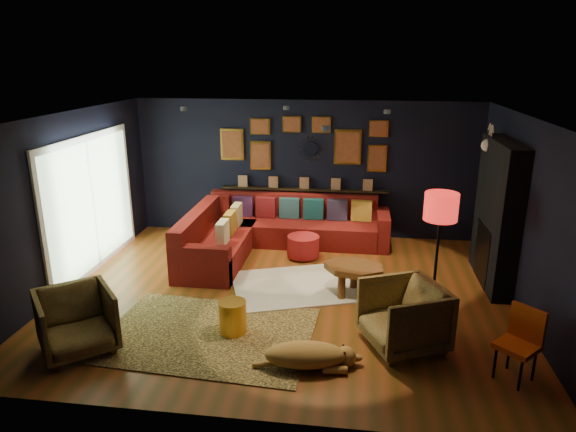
# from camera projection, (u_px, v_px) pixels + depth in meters

# --- Properties ---
(floor) EXTENTS (6.50, 6.50, 0.00)m
(floor) POSITION_uv_depth(u_px,v_px,m) (285.00, 294.00, 7.58)
(floor) COLOR brown
(floor) RESTS_ON ground
(room_walls) EXTENTS (6.50, 6.50, 6.50)m
(room_walls) POSITION_uv_depth(u_px,v_px,m) (285.00, 190.00, 7.10)
(room_walls) COLOR black
(room_walls) RESTS_ON ground
(sectional) EXTENTS (3.41, 2.69, 0.86)m
(sectional) POSITION_uv_depth(u_px,v_px,m) (265.00, 232.00, 9.27)
(sectional) COLOR maroon
(sectional) RESTS_ON ground
(ledge) EXTENTS (3.20, 0.12, 0.04)m
(ledge) POSITION_uv_depth(u_px,v_px,m) (304.00, 189.00, 9.84)
(ledge) COLOR black
(ledge) RESTS_ON room_walls
(gallery_wall) EXTENTS (3.15, 0.04, 1.02)m
(gallery_wall) POSITION_uv_depth(u_px,v_px,m) (304.00, 143.00, 9.61)
(gallery_wall) COLOR gold
(gallery_wall) RESTS_ON room_walls
(sunburst_mirror) EXTENTS (0.47, 0.16, 0.47)m
(sunburst_mirror) POSITION_uv_depth(u_px,v_px,m) (310.00, 149.00, 9.63)
(sunburst_mirror) COLOR silver
(sunburst_mirror) RESTS_ON room_walls
(fireplace) EXTENTS (0.31, 1.60, 2.20)m
(fireplace) POSITION_uv_depth(u_px,v_px,m) (496.00, 219.00, 7.73)
(fireplace) COLOR black
(fireplace) RESTS_ON ground
(deer_head) EXTENTS (0.50, 0.28, 0.45)m
(deer_head) POSITION_uv_depth(u_px,v_px,m) (499.00, 145.00, 7.89)
(deer_head) COLOR white
(deer_head) RESTS_ON fireplace
(sliding_door) EXTENTS (0.06, 2.80, 2.20)m
(sliding_door) POSITION_uv_depth(u_px,v_px,m) (92.00, 204.00, 8.22)
(sliding_door) COLOR white
(sliding_door) RESTS_ON ground
(ceiling_spots) EXTENTS (3.30, 2.50, 0.06)m
(ceiling_spots) POSITION_uv_depth(u_px,v_px,m) (292.00, 113.00, 7.57)
(ceiling_spots) COLOR black
(ceiling_spots) RESTS_ON room_walls
(shag_rug) EXTENTS (2.36, 2.03, 0.03)m
(shag_rug) POSITION_uv_depth(u_px,v_px,m) (300.00, 286.00, 7.84)
(shag_rug) COLOR silver
(shag_rug) RESTS_ON ground
(leopard_rug) EXTENTS (2.70, 2.01, 0.01)m
(leopard_rug) POSITION_uv_depth(u_px,v_px,m) (209.00, 334.00, 6.49)
(leopard_rug) COLOR tan
(leopard_rug) RESTS_ON ground
(coffee_table) EXTENTS (1.05, 0.88, 0.45)m
(coffee_table) POSITION_uv_depth(u_px,v_px,m) (354.00, 271.00, 7.44)
(coffee_table) COLOR brown
(coffee_table) RESTS_ON shag_rug
(pouf) EXTENTS (0.55, 0.55, 0.36)m
(pouf) POSITION_uv_depth(u_px,v_px,m) (303.00, 246.00, 8.92)
(pouf) COLOR #A41B1F
(pouf) RESTS_ON shag_rug
(armchair_left) EXTENTS (1.12, 1.11, 0.84)m
(armchair_left) POSITION_uv_depth(u_px,v_px,m) (76.00, 319.00, 6.02)
(armchair_left) COLOR #B08A45
(armchair_left) RESTS_ON ground
(armchair_right) EXTENTS (1.09, 1.12, 0.89)m
(armchair_right) POSITION_uv_depth(u_px,v_px,m) (404.00, 313.00, 6.10)
(armchair_right) COLOR #B08A45
(armchair_right) RESTS_ON ground
(gold_stool) EXTENTS (0.35, 0.35, 0.44)m
(gold_stool) POSITION_uv_depth(u_px,v_px,m) (233.00, 317.00, 6.46)
(gold_stool) COLOR gold
(gold_stool) RESTS_ON ground
(orange_chair) EXTENTS (0.54, 0.54, 0.82)m
(orange_chair) POSITION_uv_depth(u_px,v_px,m) (521.00, 338.00, 5.49)
(orange_chair) COLOR black
(orange_chair) RESTS_ON ground
(floor_lamp) EXTENTS (0.45, 0.45, 1.64)m
(floor_lamp) POSITION_uv_depth(u_px,v_px,m) (441.00, 212.00, 6.85)
(floor_lamp) COLOR black
(floor_lamp) RESTS_ON ground
(dog) EXTENTS (1.31, 0.76, 0.39)m
(dog) POSITION_uv_depth(u_px,v_px,m) (305.00, 351.00, 5.75)
(dog) COLOR #BB8242
(dog) RESTS_ON leopard_rug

